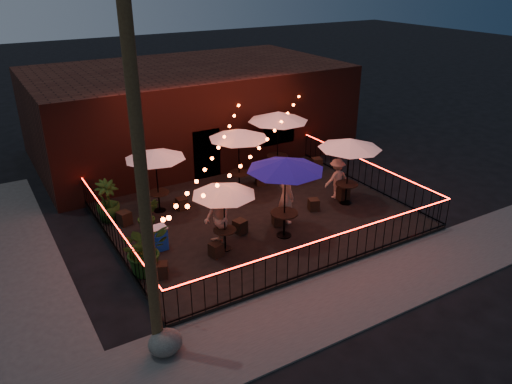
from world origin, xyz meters
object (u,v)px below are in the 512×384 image
cafe_table_0 (224,191)px  cafe_table_4 (350,144)px  cafe_table_5 (278,117)px  utility_pole (143,195)px  cafe_table_2 (286,165)px  cooler (157,238)px  cafe_table_3 (239,135)px  boulder (165,343)px  cafe_table_1 (155,155)px

cafe_table_0 → cafe_table_4: size_ratio=0.86×
cafe_table_0 → cafe_table_5: cafe_table_5 is taller
utility_pole → cafe_table_2: utility_pole is taller
cafe_table_0 → cooler: size_ratio=2.78×
cafe_table_2 → cafe_table_3: bearing=83.0°
utility_pole → cafe_table_4: (8.71, 3.76, -1.57)m
utility_pole → cafe_table_2: bearing=28.1°
cooler → boulder: cooler is taller
cafe_table_2 → boulder: bearing=-150.1°
cafe_table_1 → boulder: size_ratio=2.86×
cafe_table_3 → cafe_table_5: cafe_table_5 is taller
utility_pole → cafe_table_1: utility_pole is taller
cafe_table_1 → cafe_table_5: (5.50, 0.74, 0.34)m
cafe_table_0 → cafe_table_1: 3.65m
cafe_table_0 → cafe_table_3: bearing=55.2°
cafe_table_1 → cafe_table_2: 4.74m
cafe_table_3 → cafe_table_5: size_ratio=0.78×
cafe_table_2 → cooler: cafe_table_2 is taller
cafe_table_5 → boulder: bearing=-136.4°
utility_pole → cafe_table_3: (5.84, 6.69, -1.54)m
cafe_table_5 → cafe_table_1: bearing=-172.3°
cafe_table_3 → boulder: 9.18m
cafe_table_0 → cafe_table_3: size_ratio=0.85×
cafe_table_4 → cafe_table_0: bearing=-173.0°
cafe_table_2 → cafe_table_1: bearing=126.6°
cafe_table_0 → cooler: bearing=150.3°
cafe_table_1 → boulder: cafe_table_1 is taller
cafe_table_1 → cafe_table_4: (6.16, -2.90, 0.15)m
cafe_table_1 → cooler: size_ratio=3.13×
utility_pole → boulder: bearing=-56.3°
cafe_table_2 → cafe_table_5: cafe_table_5 is taller
cafe_table_1 → cafe_table_3: bearing=0.5°
cafe_table_3 → cafe_table_1: bearing=-179.5°
cafe_table_0 → cafe_table_2: cafe_table_2 is taller
cafe_table_5 → cooler: cafe_table_5 is taller
cafe_table_1 → cafe_table_5: 5.56m
cafe_table_0 → cooler: 2.61m
cafe_table_0 → cafe_table_2: bearing=-6.6°
cafe_table_1 → boulder: 7.51m
cafe_table_1 → cafe_table_4: size_ratio=0.97×
cafe_table_0 → cafe_table_5: (4.70, 4.30, 0.51)m
utility_pole → cafe_table_3: utility_pole is taller
boulder → cooler: bearing=71.5°
cafe_table_2 → boulder: cafe_table_2 is taller
cafe_table_4 → boulder: (-8.60, -3.92, -2.10)m
cafe_table_4 → boulder: size_ratio=2.95×
utility_pole → cafe_table_0: (3.35, 3.10, -1.88)m
cafe_table_2 → boulder: (-5.26, -3.02, -2.28)m
utility_pole → cafe_table_4: size_ratio=3.20×
cafe_table_3 → cooler: size_ratio=3.26×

